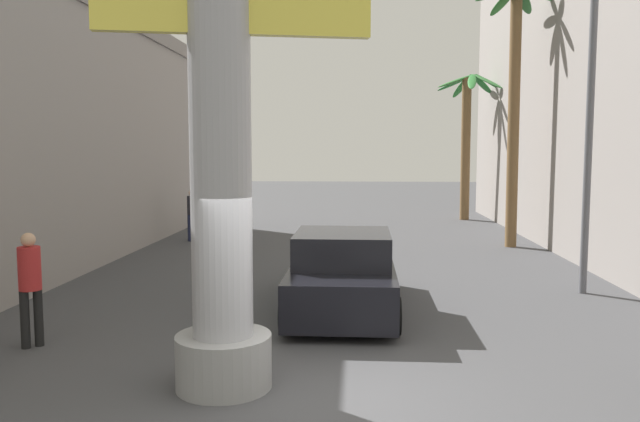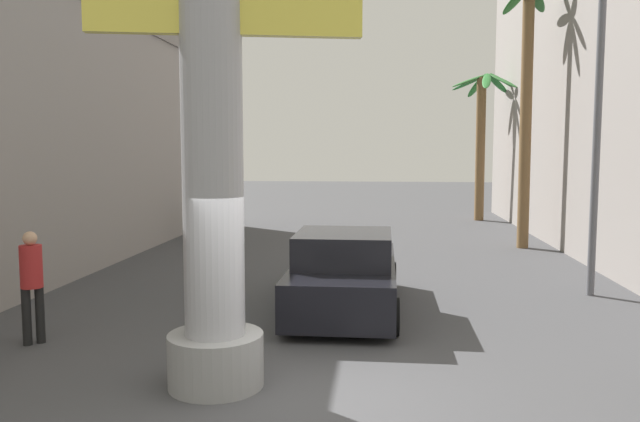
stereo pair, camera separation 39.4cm
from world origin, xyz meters
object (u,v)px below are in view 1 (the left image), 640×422
street_lamp (571,105)px  pedestrian_curb_left (30,280)px  car_lead (343,274)px  pedestrian_far_left (192,211)px  neon_sign_pole (219,18)px  palm_tree_mid_right (515,90)px  palm_tree_far_right (468,127)px

street_lamp → pedestrian_curb_left: street_lamp is taller
car_lead → pedestrian_far_left: 10.38m
neon_sign_pole → street_lamp: bearing=43.1°
pedestrian_far_left → pedestrian_curb_left: bearing=-87.3°
street_lamp → palm_tree_mid_right: (0.39, 6.52, 0.92)m
palm_tree_mid_right → pedestrian_far_left: bearing=176.6°
neon_sign_pole → palm_tree_mid_right: size_ratio=1.23×
car_lead → palm_tree_mid_right: (5.15, 8.27, 4.25)m
pedestrian_far_left → pedestrian_curb_left: pedestrian_curb_left is taller
car_lead → palm_tree_mid_right: palm_tree_mid_right is taller
neon_sign_pole → street_lamp: (6.21, 5.81, -0.68)m
neon_sign_pole → car_lead: bearing=70.4°
palm_tree_mid_right → palm_tree_far_right: bearing=90.9°
palm_tree_mid_right → pedestrian_curb_left: bearing=-132.5°
car_lead → palm_tree_mid_right: 10.63m
street_lamp → pedestrian_far_left: size_ratio=3.77×
car_lead → pedestrian_far_left: pedestrian_far_left is taller
palm_tree_mid_right → neon_sign_pole: bearing=-118.2°
palm_tree_far_right → pedestrian_curb_left: bearing=-118.0°
car_lead → palm_tree_far_right: size_ratio=0.74×
palm_tree_far_right → pedestrian_curb_left: 21.17m
palm_tree_mid_right → street_lamp: bearing=-93.4°
palm_tree_mid_right → pedestrian_far_left: (-10.51, 0.62, -3.93)m
street_lamp → palm_tree_mid_right: palm_tree_mid_right is taller
palm_tree_mid_right → pedestrian_curb_left: size_ratio=4.49×
neon_sign_pole → pedestrian_curb_left: 5.18m
pedestrian_far_left → neon_sign_pole: bearing=-73.2°
neon_sign_pole → street_lamp: size_ratio=1.51×
neon_sign_pole → pedestrian_far_left: size_ratio=5.70×
street_lamp → pedestrian_curb_left: 10.94m
street_lamp → pedestrian_far_left: 12.74m
street_lamp → pedestrian_curb_left: bearing=-155.6°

